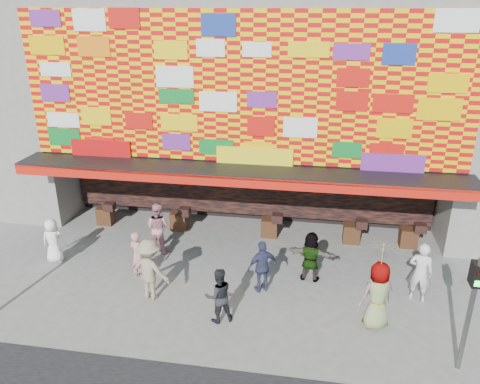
{
  "coord_description": "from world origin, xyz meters",
  "views": [
    {
      "loc": [
        2.47,
        -11.08,
        8.13
      ],
      "look_at": [
        0.31,
        2.0,
        2.77
      ],
      "focal_mm": 35.0,
      "sensor_mm": 36.0,
      "label": 1
    }
  ],
  "objects_px": {
    "ped_a": "(53,241)",
    "ped_i": "(158,227)",
    "ped_c": "(219,295)",
    "ped_d": "(150,270)",
    "ped_g": "(378,295)",
    "ped_b": "(138,255)",
    "ped_h": "(420,272)",
    "parasol": "(383,257)",
    "ped_e": "(263,267)",
    "signal_right": "(472,303)",
    "ped_f": "(311,257)"
  },
  "relations": [
    {
      "from": "ped_c",
      "to": "ped_e",
      "type": "bearing_deg",
      "value": -147.96
    },
    {
      "from": "parasol",
      "to": "ped_b",
      "type": "bearing_deg",
      "value": 170.18
    },
    {
      "from": "ped_a",
      "to": "ped_f",
      "type": "bearing_deg",
      "value": 173.83
    },
    {
      "from": "ped_g",
      "to": "ped_h",
      "type": "height_order",
      "value": "ped_g"
    },
    {
      "from": "ped_f",
      "to": "ped_d",
      "type": "bearing_deg",
      "value": 28.9
    },
    {
      "from": "ped_b",
      "to": "signal_right",
      "type": "bearing_deg",
      "value": -172.17
    },
    {
      "from": "ped_d",
      "to": "ped_i",
      "type": "distance_m",
      "value": 2.89
    },
    {
      "from": "ped_e",
      "to": "parasol",
      "type": "height_order",
      "value": "parasol"
    },
    {
      "from": "ped_a",
      "to": "ped_i",
      "type": "bearing_deg",
      "value": -166.33
    },
    {
      "from": "ped_c",
      "to": "ped_h",
      "type": "bearing_deg",
      "value": 172.6
    },
    {
      "from": "signal_right",
      "to": "ped_d",
      "type": "relative_size",
      "value": 1.57
    },
    {
      "from": "ped_d",
      "to": "ped_g",
      "type": "xyz_separation_m",
      "value": [
        6.39,
        -0.27,
        0.01
      ]
    },
    {
      "from": "ped_h",
      "to": "parasol",
      "type": "xyz_separation_m",
      "value": [
        -1.35,
        -1.45,
        1.19
      ]
    },
    {
      "from": "signal_right",
      "to": "ped_b",
      "type": "bearing_deg",
      "value": 164.21
    },
    {
      "from": "ped_b",
      "to": "ped_h",
      "type": "distance_m",
      "value": 8.5
    },
    {
      "from": "ped_d",
      "to": "signal_right",
      "type": "bearing_deg",
      "value": -175.26
    },
    {
      "from": "ped_b",
      "to": "ped_f",
      "type": "relative_size",
      "value": 0.99
    },
    {
      "from": "ped_a",
      "to": "parasol",
      "type": "height_order",
      "value": "parasol"
    },
    {
      "from": "ped_a",
      "to": "ped_e",
      "type": "relative_size",
      "value": 0.92
    },
    {
      "from": "signal_right",
      "to": "ped_c",
      "type": "bearing_deg",
      "value": 171.99
    },
    {
      "from": "ped_d",
      "to": "parasol",
      "type": "xyz_separation_m",
      "value": [
        6.39,
        -0.27,
        1.16
      ]
    },
    {
      "from": "parasol",
      "to": "signal_right",
      "type": "bearing_deg",
      "value": -35.41
    },
    {
      "from": "signal_right",
      "to": "ped_h",
      "type": "relative_size",
      "value": 1.62
    },
    {
      "from": "ped_b",
      "to": "ped_c",
      "type": "xyz_separation_m",
      "value": [
        2.94,
        -1.69,
        -0.01
      ]
    },
    {
      "from": "ped_b",
      "to": "parasol",
      "type": "xyz_separation_m",
      "value": [
        7.15,
        -1.24,
        1.3
      ]
    },
    {
      "from": "ped_e",
      "to": "ped_h",
      "type": "bearing_deg",
      "value": 150.78
    },
    {
      "from": "parasol",
      "to": "ped_d",
      "type": "bearing_deg",
      "value": 177.6
    },
    {
      "from": "ped_b",
      "to": "parasol",
      "type": "bearing_deg",
      "value": -166.2
    },
    {
      "from": "ped_c",
      "to": "ped_f",
      "type": "relative_size",
      "value": 0.98
    },
    {
      "from": "signal_right",
      "to": "ped_e",
      "type": "xyz_separation_m",
      "value": [
        -5.04,
        2.47,
        -1.02
      ]
    },
    {
      "from": "ped_c",
      "to": "ped_g",
      "type": "relative_size",
      "value": 0.83
    },
    {
      "from": "ped_a",
      "to": "ped_d",
      "type": "bearing_deg",
      "value": 151.02
    },
    {
      "from": "ped_c",
      "to": "ped_i",
      "type": "distance_m",
      "value": 4.55
    },
    {
      "from": "ped_a",
      "to": "ped_f",
      "type": "height_order",
      "value": "ped_f"
    },
    {
      "from": "ped_i",
      "to": "parasol",
      "type": "relative_size",
      "value": 1.02
    },
    {
      "from": "ped_e",
      "to": "ped_c",
      "type": "bearing_deg",
      "value": 25.62
    },
    {
      "from": "ped_b",
      "to": "ped_f",
      "type": "distance_m",
      "value": 5.41
    },
    {
      "from": "ped_f",
      "to": "parasol",
      "type": "relative_size",
      "value": 0.92
    },
    {
      "from": "ped_g",
      "to": "ped_h",
      "type": "xyz_separation_m",
      "value": [
        1.35,
        1.45,
        -0.04
      ]
    },
    {
      "from": "ped_d",
      "to": "parasol",
      "type": "bearing_deg",
      "value": -166.84
    },
    {
      "from": "ped_g",
      "to": "parasol",
      "type": "bearing_deg",
      "value": 68.34
    },
    {
      "from": "signal_right",
      "to": "parasol",
      "type": "height_order",
      "value": "signal_right"
    },
    {
      "from": "ped_e",
      "to": "signal_right",
      "type": "bearing_deg",
      "value": 121.15
    },
    {
      "from": "ped_g",
      "to": "ped_d",
      "type": "bearing_deg",
      "value": -24.05
    },
    {
      "from": "ped_b",
      "to": "ped_h",
      "type": "height_order",
      "value": "ped_h"
    },
    {
      "from": "ped_g",
      "to": "ped_c",
      "type": "bearing_deg",
      "value": -15.52
    },
    {
      "from": "ped_c",
      "to": "ped_d",
      "type": "relative_size",
      "value": 0.84
    },
    {
      "from": "ped_b",
      "to": "ped_f",
      "type": "height_order",
      "value": "ped_f"
    },
    {
      "from": "ped_b",
      "to": "ped_h",
      "type": "xyz_separation_m",
      "value": [
        8.5,
        0.21,
        0.12
      ]
    },
    {
      "from": "ped_h",
      "to": "ped_d",
      "type": "bearing_deg",
      "value": 25.31
    }
  ]
}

